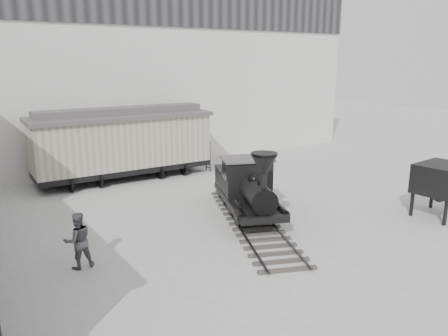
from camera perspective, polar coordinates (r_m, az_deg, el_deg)
ground at (r=14.10m, az=6.28°, el=-12.11°), size 90.00×90.00×0.00m
north_wall at (r=26.06m, az=-14.89°, el=12.14°), size 34.00×2.51×11.00m
locomotive at (r=17.35m, az=3.24°, el=-3.05°), size 4.78×8.60×3.00m
boxcar at (r=23.46m, az=-13.08°, el=3.33°), size 9.34×3.04×3.81m
visitor_b at (r=14.04m, az=-18.53°, el=-8.96°), size 0.86×0.67×1.77m
coal_hopper at (r=19.47m, az=26.47°, el=-1.71°), size 2.14×1.82×2.16m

